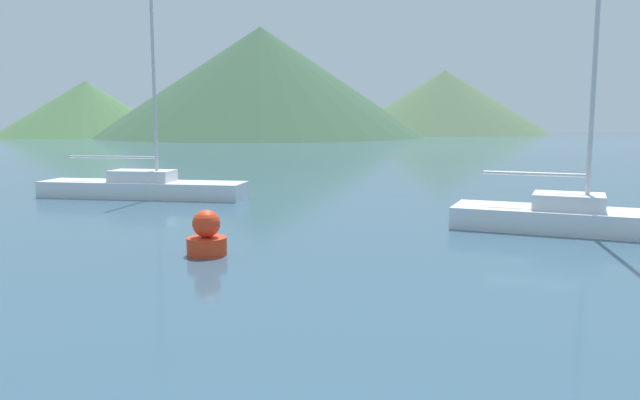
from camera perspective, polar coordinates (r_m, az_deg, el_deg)
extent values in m
cube|color=silver|center=(17.68, 21.71, -1.72)|extent=(6.08, 4.39, 0.58)
cube|color=silver|center=(17.61, 21.78, -0.13)|extent=(2.17, 1.98, 0.41)
cylinder|color=#BCBCC1|center=(17.66, 24.04, 15.08)|extent=(0.12, 0.12, 9.80)
cylinder|color=#BCBCC1|center=(17.57, 19.01, 2.26)|extent=(2.39, 1.32, 0.10)
cube|color=silver|center=(24.31, -15.88, 0.94)|extent=(7.92, 3.59, 0.60)
cube|color=silver|center=(24.26, -15.93, 2.14)|extent=(2.55, 1.71, 0.42)
cylinder|color=#BCBCC1|center=(23.95, -14.96, 10.65)|extent=(0.12, 0.12, 7.55)
cylinder|color=#BCBCC1|center=(24.73, -18.42, 3.74)|extent=(3.40, 0.99, 0.10)
cylinder|color=red|center=(13.83, -10.31, -4.18)|extent=(0.87, 0.87, 0.39)
sphere|color=red|center=(13.74, -10.36, -2.14)|extent=(0.61, 0.61, 0.61)
cone|color=#476B42|center=(107.96, -20.58, 7.84)|extent=(28.09, 28.09, 8.85)
cone|color=#38563D|center=(99.55, -5.44, 10.69)|extent=(51.08, 51.08, 16.98)
cone|color=#4C6647|center=(119.61, 11.30, 8.78)|extent=(38.08, 38.08, 11.73)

